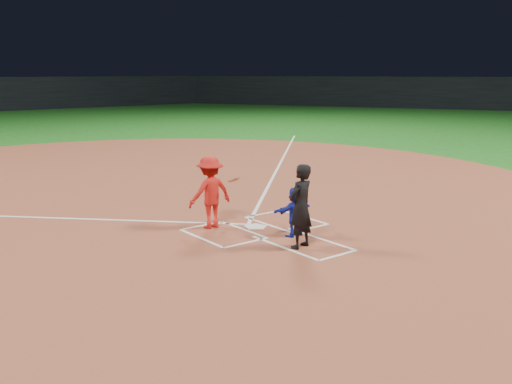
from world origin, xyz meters
TOP-DOWN VIEW (x-y plane):
  - ground at (0.00, 0.00)m, footprint 120.00×120.00m
  - home_plate_dirt at (0.00, 6.00)m, footprint 28.00×28.00m
  - stadium_wall_right at (42.00, 24.00)m, footprint 31.04×52.56m
  - home_plate at (0.00, 0.00)m, footprint 0.60×0.60m
  - catcher at (0.25, -1.16)m, footprint 1.07×0.35m
  - umpire at (-0.25, -1.90)m, footprint 0.75×0.57m
  - chalk_markings at (0.00, 5.29)m, footprint 28.35×17.32m
  - batter_at_plate at (-0.89, 0.65)m, footprint 1.35×0.90m

SIDE VIEW (x-z plane):
  - ground at x=0.00m, z-range 0.00..0.00m
  - home_plate_dirt at x=0.00m, z-range 0.00..0.01m
  - chalk_markings at x=0.00m, z-range 0.01..0.02m
  - home_plate at x=0.00m, z-range 0.01..0.03m
  - catcher at x=0.25m, z-range 0.01..1.17m
  - batter_at_plate at x=-0.89m, z-range 0.01..1.77m
  - umpire at x=-0.25m, z-range 0.01..1.85m
  - stadium_wall_right at x=42.00m, z-range 0.00..3.20m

